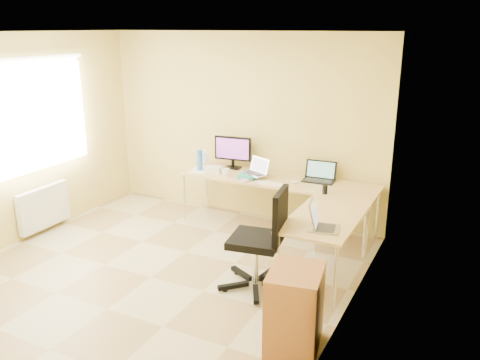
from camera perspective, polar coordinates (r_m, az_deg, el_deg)
The scene contains 25 objects.
floor at distance 5.66m, azimuth -10.23°, elevation -10.99°, with size 4.50×4.50×0.00m, color #BDAF8A.
ceiling at distance 4.99m, azimuth -11.88°, elevation 16.33°, with size 4.50×4.50×0.00m, color white.
wall_back at distance 7.04m, azimuth 0.22°, elevation 6.22°, with size 4.50×4.50×0.00m, color #D1B75F.
wall_left at distance 6.64m, azimuth -25.57°, elevation 3.84°, with size 4.50×4.50×0.00m, color #D1B75F.
wall_right at distance 4.27m, azimuth 12.01°, elevation -1.60°, with size 4.50×4.50×0.00m, color #D1B75F.
desk_main at distance 6.65m, azimuth 4.27°, elevation -2.88°, with size 2.65×0.70×0.73m, color tan.
desk_return at distance 5.48m, azimuth 9.70°, elevation -7.68°, with size 0.70×1.30×0.73m, color tan.
monitor at distance 6.96m, azimuth -0.83°, elevation 3.21°, with size 0.54×0.17×0.46m, color black.
book_stack at distance 6.60m, azimuth 1.04°, elevation 0.57°, with size 0.22×0.30×0.05m, color #1B8974.
laptop_center at distance 6.52m, azimuth 1.77°, elevation 1.57°, with size 0.33×0.25×0.21m, color #A8A8A8.
laptop_black at distance 6.46m, azimuth 9.12°, elevation 0.95°, with size 0.41×0.30×0.26m, color black.
keyboard at distance 6.32m, azimuth 3.40°, elevation -0.36°, with size 0.38×0.11×0.02m, color silver.
mouse at distance 6.36m, azimuth 6.32°, elevation -0.24°, with size 0.09×0.06×0.03m, color silver.
mug at distance 6.63m, azimuth -1.67°, elevation 0.89°, with size 0.11×0.11×0.10m, color white.
cd_stack at distance 6.39m, azimuth 0.66°, elevation -0.06°, with size 0.13×0.13×0.03m, color white.
water_bottle at distance 6.89m, azimuth -4.69°, elevation 2.30°, with size 0.08×0.08×0.29m, color #2E67B5.
papers at distance 6.92m, azimuth -4.66°, elevation 1.15°, with size 0.23×0.33×0.01m, color white.
white_box at distance 6.82m, azimuth -3.04°, elevation 1.26°, with size 0.23×0.16×0.08m, color silver.
desk_fan at distance 7.02m, azimuth -4.04°, elevation 2.38°, with size 0.19×0.19×0.24m, color white.
black_cup at distance 6.01m, azimuth 9.78°, elevation -1.09°, with size 0.06×0.06×0.10m, color black.
laptop_return at distance 4.95m, azimuth 9.77°, elevation -4.41°, with size 0.27×0.34×0.23m, color #9594AA.
office_chair at distance 5.18m, azimuth 1.81°, elevation -7.30°, with size 0.67×0.67×1.12m, color black.
cabinet at distance 4.35m, azimuth 6.33°, elevation -14.67°, with size 0.43×0.53×0.74m, color #985A41.
radiator at distance 7.09m, azimuth -21.72°, elevation -2.95°, with size 0.09×0.80×0.55m, color white.
window at distance 6.81m, azimuth -22.95°, elevation 6.61°, with size 0.10×1.80×1.40m, color white.
Camera 1 is at (3.09, -3.93, 2.66)m, focal length 36.96 mm.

